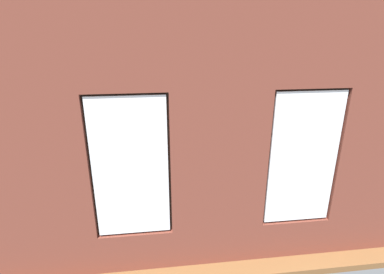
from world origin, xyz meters
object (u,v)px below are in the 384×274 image
(cup_ceramic, at_px, (196,145))
(table_plant_small, at_px, (176,143))
(couch_left, at_px, (303,160))
(remote_silver, at_px, (183,149))
(potted_plant_foreground_right, at_px, (92,125))
(remote_black, at_px, (187,150))
(potted_plant_between_couches, at_px, (248,198))
(potted_plant_near_tv, at_px, (78,182))
(tv_flatscreen, at_px, (59,143))
(papasan_chair, at_px, (161,130))
(candle_jar, at_px, (167,150))
(potted_plant_by_left_couch, at_px, (265,136))
(media_console, at_px, (63,169))
(couch_by_window, at_px, (159,218))
(potted_plant_beside_window_right, at_px, (53,222))
(coffee_table, at_px, (183,151))
(potted_plant_corner_far_left, at_px, (370,183))

(cup_ceramic, height_order, table_plant_small, table_plant_small)
(couch_left, relative_size, remote_silver, 11.54)
(cup_ceramic, distance_m, potted_plant_foreground_right, 3.17)
(remote_black, xyz_separation_m, potted_plant_between_couches, (-0.73, 2.41, 0.10))
(table_plant_small, height_order, potted_plant_near_tv, table_plant_small)
(tv_flatscreen, xyz_separation_m, potted_plant_near_tv, (-0.55, 0.94, -0.48))
(papasan_chair, bearing_deg, candle_jar, 94.28)
(papasan_chair, height_order, potted_plant_by_left_couch, papasan_chair)
(tv_flatscreen, bearing_deg, table_plant_small, -170.04)
(cup_ceramic, height_order, media_console, cup_ceramic)
(couch_by_window, height_order, remote_silver, couch_by_window)
(couch_left, bearing_deg, papasan_chair, -127.74)
(media_console, xyz_separation_m, potted_plant_by_left_couch, (-5.02, -0.99, 0.20))
(remote_silver, relative_size, potted_plant_beside_window_right, 0.16)
(papasan_chair, distance_m, potted_plant_by_left_couch, 2.91)
(coffee_table, xyz_separation_m, potted_plant_foreground_right, (2.42, -1.69, 0.23))
(potted_plant_between_couches, height_order, potted_plant_by_left_couch, potted_plant_between_couches)
(potted_plant_near_tv, bearing_deg, potted_plant_between_couches, 157.21)
(couch_left, height_order, tv_flatscreen, tv_flatscreen)
(couch_by_window, relative_size, potted_plant_near_tv, 3.32)
(couch_by_window, distance_m, remote_silver, 2.67)
(couch_left, distance_m, table_plant_small, 3.00)
(couch_left, bearing_deg, coffee_table, -108.91)
(remote_silver, xyz_separation_m, papasan_chair, (0.49, -1.44, 0.01))
(remote_silver, distance_m, media_console, 2.75)
(potted_plant_beside_window_right, bearing_deg, media_console, -77.60)
(coffee_table, bearing_deg, potted_plant_beside_window_right, 50.63)
(couch_left, xyz_separation_m, potted_plant_between_couches, (1.88, 1.78, 0.22))
(couch_by_window, height_order, coffee_table, couch_by_window)
(potted_plant_corner_far_left, bearing_deg, media_console, -22.84)
(candle_jar, distance_m, potted_plant_near_tv, 2.14)
(cup_ceramic, xyz_separation_m, papasan_chair, (0.84, -1.29, -0.02))
(couch_left, relative_size, tv_flatscreen, 1.74)
(remote_black, relative_size, potted_plant_by_left_couch, 0.26)
(remote_silver, distance_m, potted_plant_by_left_couch, 2.39)
(coffee_table, bearing_deg, candle_jar, 18.74)
(tv_flatscreen, xyz_separation_m, papasan_chair, (-2.23, -1.78, -0.40))
(couch_by_window, relative_size, media_console, 2.08)
(potted_plant_near_tv, bearing_deg, couch_by_window, 139.60)
(media_console, distance_m, potted_plant_corner_far_left, 6.07)
(candle_jar, xyz_separation_m, remote_silver, (-0.38, -0.13, -0.04))
(candle_jar, relative_size, potted_plant_by_left_couch, 0.17)
(remote_black, relative_size, remote_silver, 1.00)
(potted_plant_between_couches, xyz_separation_m, potted_plant_by_left_couch, (-1.48, -3.18, -0.13))
(couch_by_window, relative_size, cup_ceramic, 23.81)
(candle_jar, distance_m, remote_black, 0.47)
(couch_by_window, xyz_separation_m, candle_jar, (-0.26, -2.46, 0.16))
(remote_silver, bearing_deg, papasan_chair, -174.95)
(couch_left, xyz_separation_m, cup_ceramic, (2.36, -0.91, 0.15))
(coffee_table, height_order, papasan_chair, papasan_chair)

